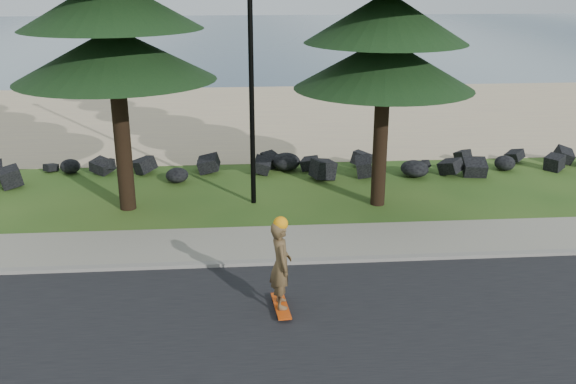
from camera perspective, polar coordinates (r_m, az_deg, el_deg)
name	(u,v)px	position (r m, az deg, el deg)	size (l,w,h in m)	color
ground	(257,249)	(15.39, -2.74, -5.04)	(160.00, 160.00, 0.00)	#244916
road	(266,355)	(11.43, -1.96, -14.31)	(160.00, 7.00, 0.02)	black
kerb	(259,263)	(14.55, -2.62, -6.32)	(160.00, 0.20, 0.10)	gray
sidewalk	(257,244)	(15.55, -2.77, -4.61)	(160.00, 2.00, 0.08)	gray
beach_sand	(247,116)	(29.21, -3.69, 6.74)	(160.00, 15.00, 0.01)	beige
ocean	(240,36)	(65.32, -4.27, 13.69)	(160.00, 58.00, 0.01)	#334D62
seawall_boulders	(252,177)	(20.62, -3.26, 1.37)	(60.00, 2.40, 1.10)	black
lamp_post	(251,56)	(17.36, -3.32, 11.98)	(0.25, 0.14, 8.14)	black
skateboarder	(281,265)	(12.30, -0.64, -6.50)	(0.47, 1.07, 1.95)	#CD410C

